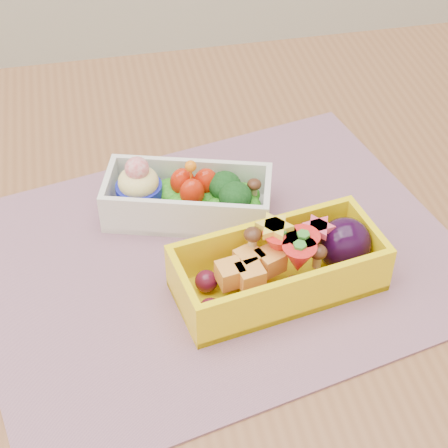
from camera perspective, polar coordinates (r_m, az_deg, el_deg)
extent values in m
cube|color=brown|center=(0.76, 1.26, -2.79)|extent=(1.20, 0.80, 0.04)
cube|color=#9E6D74|center=(0.73, -0.50, -2.60)|extent=(0.52, 0.44, 0.00)
cube|color=silver|center=(0.76, -2.78, 2.04)|extent=(0.18, 0.12, 0.04)
ellipsoid|color=green|center=(0.76, -2.77, 1.67)|extent=(0.17, 0.10, 0.02)
cylinder|color=#161DA9|center=(0.77, -6.45, 2.12)|extent=(0.05, 0.05, 0.03)
sphere|color=red|center=(0.74, -6.65, 4.21)|extent=(0.02, 0.02, 0.02)
ellipsoid|color=#B81E07|center=(0.76, -3.18, 3.21)|extent=(0.03, 0.02, 0.03)
ellipsoid|color=#B81E07|center=(0.75, -2.44, 2.41)|extent=(0.03, 0.02, 0.03)
ellipsoid|color=#B81E07|center=(0.76, -1.39, 3.21)|extent=(0.03, 0.02, 0.03)
sphere|color=orange|center=(0.74, -2.56, 4.43)|extent=(0.01, 0.01, 0.01)
ellipsoid|color=black|center=(0.75, 0.07, 2.94)|extent=(0.03, 0.03, 0.03)
ellipsoid|color=black|center=(0.74, 0.87, 2.12)|extent=(0.03, 0.03, 0.03)
ellipsoid|color=#3F2111|center=(0.75, 2.32, 3.04)|extent=(0.01, 0.01, 0.01)
cube|color=yellow|center=(0.68, 4.19, -3.38)|extent=(0.20, 0.11, 0.05)
ellipsoid|color=#4D0E23|center=(0.67, 1.33, -5.01)|extent=(0.11, 0.07, 0.02)
cube|color=orange|center=(0.67, 1.94, -3.33)|extent=(0.06, 0.05, 0.02)
cone|color=red|center=(0.68, 4.21, -1.64)|extent=(0.04, 0.04, 0.03)
cone|color=red|center=(0.68, 5.97, -1.85)|extent=(0.04, 0.04, 0.03)
cone|color=red|center=(0.67, 5.70, -2.67)|extent=(0.04, 0.04, 0.03)
cylinder|color=yellow|center=(0.67, 3.87, -0.22)|extent=(0.04, 0.04, 0.01)
cylinder|color=#E53F5B|center=(0.68, 7.21, -0.26)|extent=(0.03, 0.03, 0.01)
ellipsoid|color=#3F2111|center=(0.68, 2.17, -1.91)|extent=(0.02, 0.02, 0.01)
ellipsoid|color=#3F2111|center=(0.68, 7.12, -2.66)|extent=(0.02, 0.02, 0.01)
ellipsoid|color=black|center=(0.70, 9.17, -1.56)|extent=(0.05, 0.05, 0.05)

